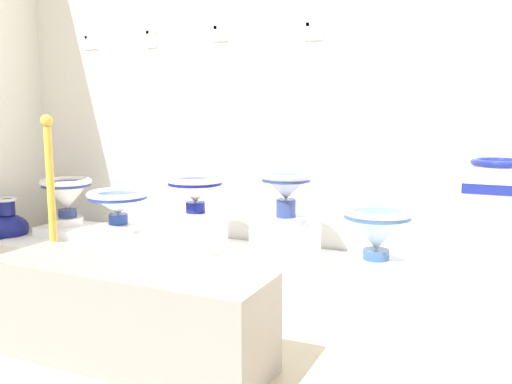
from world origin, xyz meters
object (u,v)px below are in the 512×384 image
at_px(plinth_block_broad_patterned, 119,238).
at_px(antique_toilet_pale_glazed, 195,190).
at_px(antique_toilet_broad_patterned, 118,204).
at_px(info_placard_third, 220,32).
at_px(antique_toilet_rightmost, 67,195).
at_px(museum_bench, 128,314).
at_px(info_placard_second, 151,38).
at_px(info_placard_fourth, 314,30).
at_px(plinth_block_pale_glazed, 196,235).
at_px(antique_toilet_tall_cobalt, 286,191).
at_px(decorative_vase_corner, 8,227).
at_px(antique_toilet_slender_white, 377,230).
at_px(stanchion_post_near_left, 54,244).
at_px(plinth_block_tall_cobalt, 286,244).
at_px(plinth_block_slender_white, 375,272).
at_px(antique_toilet_squat_floral, 496,200).
at_px(plinth_block_rightmost, 68,229).
at_px(info_placard_first, 91,41).

xyz_separation_m(plinth_block_broad_patterned, antique_toilet_pale_glazed, (0.58, 0.07, 0.37)).
relative_size(antique_toilet_broad_patterned, info_placard_third, 3.49).
bearing_deg(antique_toilet_pale_glazed, antique_toilet_rightmost, 177.86).
distance_m(plinth_block_broad_patterned, museum_bench, 1.62).
xyz_separation_m(info_placard_second, museum_bench, (1.07, -1.73, -1.33)).
bearing_deg(museum_bench, info_placard_fourth, 84.02).
distance_m(plinth_block_broad_patterned, info_placard_second, 1.49).
xyz_separation_m(plinth_block_broad_patterned, plinth_block_pale_glazed, (0.58, 0.07, 0.06)).
xyz_separation_m(info_placard_second, info_placard_third, (0.58, 0.00, 0.01)).
relative_size(antique_toilet_tall_cobalt, museum_bench, 0.28).
xyz_separation_m(plinth_block_broad_patterned, info_placard_fourth, (1.22, 0.49, 1.38)).
height_order(antique_toilet_tall_cobalt, decorative_vase_corner, antique_toilet_tall_cobalt).
xyz_separation_m(antique_toilet_broad_patterned, info_placard_fourth, (1.22, 0.49, 1.14)).
relative_size(antique_toilet_pale_glazed, info_placard_second, 2.66).
height_order(antique_toilet_slender_white, info_placard_fourth, info_placard_fourth).
relative_size(antique_toilet_rightmost, stanchion_post_near_left, 0.38).
height_order(plinth_block_tall_cobalt, antique_toilet_slender_white, antique_toilet_slender_white).
height_order(plinth_block_slender_white, info_placard_third, info_placard_third).
height_order(plinth_block_broad_patterned, info_placard_third, info_placard_third).
distance_m(antique_toilet_rightmost, antique_toilet_squat_floral, 2.92).
bearing_deg(info_placard_second, plinth_block_rightmost, -144.05).
relative_size(antique_toilet_rightmost, plinth_block_broad_patterned, 1.02).
distance_m(antique_toilet_slender_white, info_placard_first, 2.69).
bearing_deg(plinth_block_broad_patterned, stanchion_post_near_left, -75.67).
height_order(plinth_block_pale_glazed, antique_toilet_squat_floral, antique_toilet_squat_floral).
distance_m(plinth_block_broad_patterned, antique_toilet_broad_patterned, 0.24).
bearing_deg(antique_toilet_broad_patterned, plinth_block_tall_cobalt, 3.91).
relative_size(plinth_block_pale_glazed, info_placard_fourth, 2.47).
xyz_separation_m(plinth_block_pale_glazed, antique_toilet_squat_floral, (1.78, -0.01, 0.36)).
xyz_separation_m(plinth_block_tall_cobalt, stanchion_post_near_left, (-1.00, -0.87, 0.09)).
distance_m(info_placard_second, stanchion_post_near_left, 1.80).
relative_size(plinth_block_pale_glazed, antique_toilet_squat_floral, 0.74).
bearing_deg(museum_bench, plinth_block_rightmost, 139.78).
bearing_deg(plinth_block_slender_white, plinth_block_pale_glazed, 176.72).
height_order(antique_toilet_squat_floral, decorative_vase_corner, antique_toilet_squat_floral).
relative_size(antique_toilet_broad_patterned, info_placard_second, 2.96).
height_order(info_placard_second, stanchion_post_near_left, info_placard_second).
relative_size(antique_toilet_squat_floral, info_placard_first, 3.05).
distance_m(plinth_block_broad_patterned, antique_toilet_slender_white, 1.78).
bearing_deg(decorative_vase_corner, plinth_block_broad_patterned, 5.75).
relative_size(plinth_block_slender_white, info_placard_first, 2.77).
xyz_separation_m(antique_toilet_squat_floral, decorative_vase_corner, (-3.31, -0.15, -0.41)).
relative_size(info_placard_first, museum_bench, 0.12).
relative_size(info_placard_second, decorative_vase_corner, 0.38).
bearing_deg(plinth_block_broad_patterned, antique_toilet_slender_white, -0.11).
distance_m(info_placard_third, museum_bench, 2.25).
bearing_deg(plinth_block_slender_white, plinth_block_broad_patterned, 179.89).
height_order(plinth_block_rightmost, antique_toilet_slender_white, antique_toilet_slender_white).
bearing_deg(info_placard_second, plinth_block_broad_patterned, -86.10).
height_order(antique_toilet_pale_glazed, plinth_block_slender_white, antique_toilet_pale_glazed).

